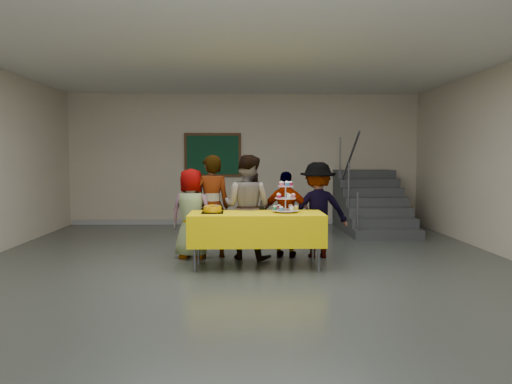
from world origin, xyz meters
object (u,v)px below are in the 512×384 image
schoolchild_a (192,214)px  schoolchild_c (247,207)px  schoolchild_d (287,215)px  staircase (370,206)px  schoolchild_e (318,210)px  cupcake_stand (285,199)px  noticeboard (213,155)px  bear_cake (213,209)px  schoolchild_b (211,206)px  bake_table (256,228)px

schoolchild_a → schoolchild_c: 0.86m
schoolchild_d → staircase: size_ratio=0.55×
schoolchild_d → schoolchild_e: size_ratio=0.90×
cupcake_stand → staircase: (2.14, 3.63, -0.47)m
schoolchild_d → noticeboard: 4.19m
schoolchild_e → staircase: (1.58, 3.00, -0.25)m
schoolchild_e → noticeboard: size_ratio=1.13×
schoolchild_a → noticeboard: (0.10, 3.85, 0.91)m
schoolchild_c → noticeboard: noticeboard is taller
bear_cake → noticeboard: (-0.26, 4.50, 0.77)m
cupcake_stand → noticeboard: size_ratio=0.34×
cupcake_stand → schoolchild_e: schoolchild_e is taller
schoolchild_b → schoolchild_e: bearing=169.6°
staircase → noticeboard: noticeboard is taller
cupcake_stand → schoolchild_e: bearing=48.6°
bake_table → schoolchild_d: size_ratio=1.41×
schoolchild_a → staircase: bearing=-122.9°
schoolchild_d → schoolchild_e: schoolchild_e is taller
staircase → noticeboard: 3.69m
schoolchild_b → schoolchild_d: size_ratio=1.19×
schoolchild_b → staircase: staircase is taller
staircase → schoolchild_d: bearing=-124.4°
schoolchild_d → schoolchild_e: (0.48, 0.02, 0.07)m
schoolchild_c → noticeboard: 4.08m
schoolchild_c → schoolchild_e: (1.09, 0.09, -0.06)m
bear_cake → schoolchild_e: bearing=22.9°
bear_cake → staircase: bearing=49.2°
bear_cake → schoolchild_b: size_ratio=0.23×
cupcake_stand → schoolchild_a: bearing=156.1°
bear_cake → schoolchild_c: 0.76m
cupcake_stand → schoolchild_e: size_ratio=0.30×
bake_table → noticeboard: size_ratio=1.45×
schoolchild_e → bake_table: bearing=32.8°
bake_table → cupcake_stand: bearing=8.0°
staircase → schoolchild_a: bearing=-139.5°
bear_cake → noticeboard: bearing=93.3°
noticeboard → staircase: bearing=-13.7°
schoolchild_e → bear_cake: bearing=20.3°
schoolchild_c → bear_cake: bearing=73.8°
schoolchild_d → noticeboard: noticeboard is taller
cupcake_stand → schoolchild_e: (0.56, 0.63, -0.22)m
schoolchild_a → schoolchild_d: size_ratio=1.03×
schoolchild_a → schoolchild_c: bearing=-168.7°
bake_table → bear_cake: (-0.61, 0.02, 0.27)m
schoolchild_d → schoolchild_a: bearing=14.0°
noticeboard → schoolchild_c: bearing=-79.2°
schoolchild_b → noticeboard: bearing=-96.1°
schoolchild_d → schoolchild_b: bearing=11.3°
staircase → noticeboard: size_ratio=1.85×
schoolchild_a → noticeboard: 3.96m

